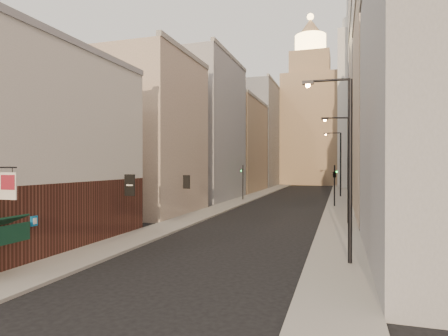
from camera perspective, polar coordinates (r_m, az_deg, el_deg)
sidewalk_left at (r=65.28m, az=5.67°, el=-3.88°), size 3.00×140.00×0.15m
sidewalk_right at (r=63.94m, az=17.19°, el=-3.99°), size 3.00×140.00×0.15m
near_building_left at (r=25.05m, az=-27.49°, el=2.74°), size 8.30×23.04×12.30m
left_bldg_beige at (r=39.56m, az=-10.90°, el=4.79°), size 8.00×12.00×16.00m
left_bldg_grey at (r=54.31m, az=-2.85°, el=5.73°), size 8.00×16.00×20.00m
left_bldg_tan at (r=71.33m, az=2.15°, el=3.26°), size 8.00×18.00×17.00m
left_bldg_wingrid at (r=90.96m, az=5.47°, el=4.86°), size 8.00×20.00×24.00m
right_bldg_beige at (r=39.44m, az=25.21°, el=7.69°), size 8.00×16.00×20.00m
right_bldg_wingrid at (r=59.54m, az=22.56°, el=8.14°), size 8.00×20.00×26.00m
highrise at (r=89.90m, az=24.83°, el=13.69°), size 21.00×23.00×51.20m
clock_tower at (r=101.83m, az=13.00°, el=7.56°), size 14.00×14.00×44.90m
white_tower at (r=87.88m, az=19.57°, el=9.33°), size 8.00×8.00×41.50m
streetlamp_near at (r=19.47m, az=17.97°, el=1.36°), size 2.44×0.28×9.30m
streetlamp_mid at (r=32.86m, az=18.08°, el=0.68°), size 2.31×0.79×9.00m
streetlamp_far at (r=60.70m, az=17.09°, el=1.13°), size 2.64×0.29×10.06m
traffic_light_left at (r=52.83m, az=2.89°, el=-1.31°), size 0.56×0.46×5.00m
traffic_light_right at (r=46.01m, az=16.49°, el=-0.97°), size 0.69×0.69×5.00m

